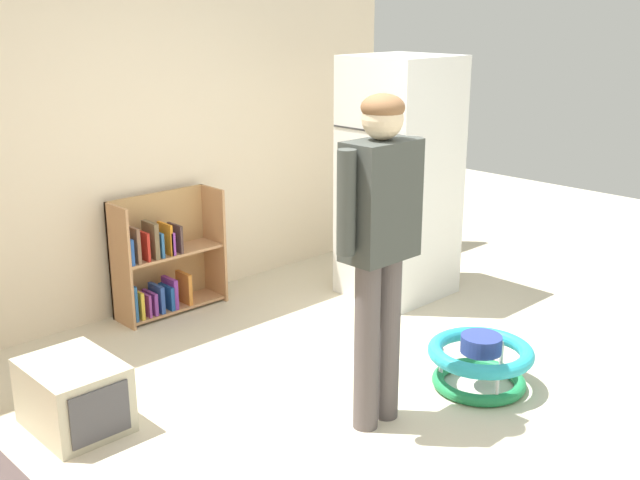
{
  "coord_description": "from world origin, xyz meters",
  "views": [
    {
      "loc": [
        -2.56,
        -2.38,
        2.11
      ],
      "look_at": [
        0.05,
        0.33,
        0.97
      ],
      "focal_mm": 43.32,
      "sensor_mm": 36.0,
      "label": 1
    }
  ],
  "objects_px": {
    "bookshelf": "(162,262)",
    "refrigerator": "(399,178)",
    "baby_walker": "(480,362)",
    "pet_carrier": "(74,395)",
    "standing_person": "(380,233)"
  },
  "relations": [
    {
      "from": "bookshelf",
      "to": "refrigerator",
      "type": "bearing_deg",
      "value": -30.91
    },
    {
      "from": "bookshelf",
      "to": "baby_walker",
      "type": "relative_size",
      "value": 1.41
    },
    {
      "from": "bookshelf",
      "to": "pet_carrier",
      "type": "bearing_deg",
      "value": -139.24
    },
    {
      "from": "bookshelf",
      "to": "baby_walker",
      "type": "xyz_separation_m",
      "value": [
        0.66,
        -2.26,
        -0.21
      ]
    },
    {
      "from": "standing_person",
      "to": "baby_walker",
      "type": "bearing_deg",
      "value": -12.35
    },
    {
      "from": "baby_walker",
      "to": "refrigerator",
      "type": "bearing_deg",
      "value": 58.06
    },
    {
      "from": "bookshelf",
      "to": "standing_person",
      "type": "distance_m",
      "value": 2.21
    },
    {
      "from": "baby_walker",
      "to": "pet_carrier",
      "type": "xyz_separation_m",
      "value": [
        -1.88,
        1.2,
        0.02
      ]
    },
    {
      "from": "refrigerator",
      "to": "standing_person",
      "type": "xyz_separation_m",
      "value": [
        -1.56,
        -1.2,
        0.15
      ]
    },
    {
      "from": "standing_person",
      "to": "baby_walker",
      "type": "xyz_separation_m",
      "value": [
        0.71,
        -0.16,
        -0.88
      ]
    },
    {
      "from": "standing_person",
      "to": "baby_walker",
      "type": "relative_size",
      "value": 2.85
    },
    {
      "from": "refrigerator",
      "to": "pet_carrier",
      "type": "bearing_deg",
      "value": -176.83
    },
    {
      "from": "bookshelf",
      "to": "baby_walker",
      "type": "height_order",
      "value": "bookshelf"
    },
    {
      "from": "refrigerator",
      "to": "standing_person",
      "type": "distance_m",
      "value": 1.97
    },
    {
      "from": "pet_carrier",
      "to": "baby_walker",
      "type": "bearing_deg",
      "value": -32.61
    }
  ]
}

